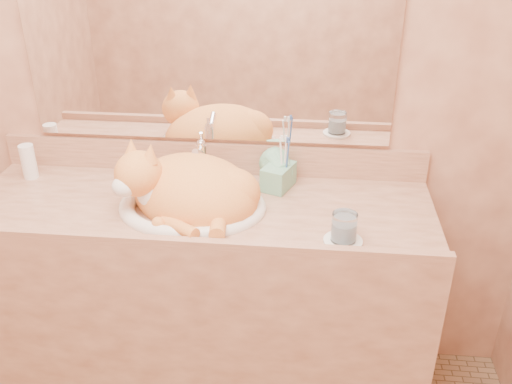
# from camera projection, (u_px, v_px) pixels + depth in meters

# --- Properties ---
(wall_back) EXTENTS (2.40, 0.02, 2.50)m
(wall_back) POSITION_uv_depth(u_px,v_px,m) (209.00, 68.00, 2.01)
(wall_back) COLOR #945B43
(wall_back) RESTS_ON ground
(vanity_counter) EXTENTS (1.60, 0.55, 0.85)m
(vanity_counter) POSITION_uv_depth(u_px,v_px,m) (205.00, 303.00, 2.15)
(vanity_counter) COLOR brown
(vanity_counter) RESTS_ON floor
(mirror) EXTENTS (1.30, 0.02, 0.80)m
(mirror) POSITION_uv_depth(u_px,v_px,m) (207.00, 29.00, 1.93)
(mirror) COLOR white
(mirror) RESTS_ON wall_back
(sink_basin) EXTENTS (0.57, 0.51, 0.15)m
(sink_basin) POSITION_uv_depth(u_px,v_px,m) (191.00, 188.00, 1.90)
(sink_basin) COLOR white
(sink_basin) RESTS_ON vanity_counter
(faucet) EXTENTS (0.08, 0.14, 0.18)m
(faucet) POSITION_uv_depth(u_px,v_px,m) (202.00, 160.00, 2.06)
(faucet) COLOR white
(faucet) RESTS_ON vanity_counter
(cat) EXTENTS (0.57, 0.53, 0.25)m
(cat) POSITION_uv_depth(u_px,v_px,m) (186.00, 187.00, 1.90)
(cat) COLOR orange
(cat) RESTS_ON sink_basin
(soap_dispenser) EXTENTS (0.12, 0.12, 0.20)m
(soap_dispenser) POSITION_uv_depth(u_px,v_px,m) (271.00, 170.00, 1.97)
(soap_dispenser) COLOR #6BAB87
(soap_dispenser) RESTS_ON vanity_counter
(toothbrush_cup) EXTENTS (0.16, 0.16, 0.11)m
(toothbrush_cup) POSITION_uv_depth(u_px,v_px,m) (284.00, 175.00, 2.03)
(toothbrush_cup) COLOR #6BAB87
(toothbrush_cup) RESTS_ON vanity_counter
(toothbrushes) EXTENTS (0.03, 0.03, 0.21)m
(toothbrushes) POSITION_uv_depth(u_px,v_px,m) (285.00, 158.00, 2.00)
(toothbrushes) COLOR white
(toothbrushes) RESTS_ON toothbrush_cup
(saucer) EXTENTS (0.12, 0.12, 0.01)m
(saucer) POSITION_uv_depth(u_px,v_px,m) (343.00, 241.00, 1.75)
(saucer) COLOR white
(saucer) RESTS_ON vanity_counter
(water_glass) EXTENTS (0.08, 0.08, 0.09)m
(water_glass) POSITION_uv_depth(u_px,v_px,m) (344.00, 227.00, 1.72)
(water_glass) COLOR silver
(water_glass) RESTS_ON saucer
(lotion_bottle) EXTENTS (0.05, 0.05, 0.13)m
(lotion_bottle) POSITION_uv_depth(u_px,v_px,m) (29.00, 162.00, 2.11)
(lotion_bottle) COLOR white
(lotion_bottle) RESTS_ON vanity_counter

